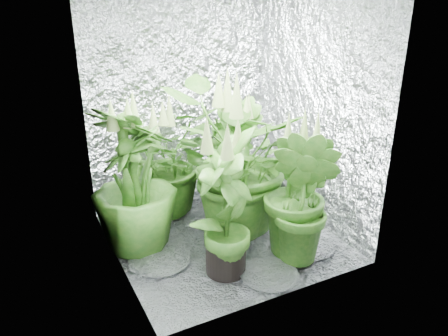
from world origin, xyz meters
TOP-DOWN VIEW (x-y plane):
  - ground at (0.00, 0.00)m, footprint 1.60×1.60m
  - walls at (0.00, 0.00)m, footprint 1.62×1.62m
  - plant_a at (-0.22, 0.58)m, footprint 1.01×1.01m
  - plant_b at (0.26, 0.56)m, footprint 0.57×0.57m
  - plant_c at (0.30, 0.34)m, footprint 0.56×0.56m
  - plant_d at (-0.62, 0.14)m, footprint 0.84×0.84m
  - plant_e at (0.15, -0.00)m, footprint 1.45×1.45m
  - plant_f at (-0.18, -0.41)m, footprint 0.66×0.66m
  - plant_g at (0.34, -0.50)m, footprint 0.66×0.66m
  - circulation_fan at (0.61, 0.17)m, footprint 0.18×0.29m
  - plant_label at (0.40, -0.53)m, footprint 0.05×0.03m

SIDE VIEW (x-z plane):
  - ground at x=0.00m, z-range 0.00..0.00m
  - circulation_fan at x=0.61m, z-range -0.03..0.32m
  - plant_label at x=0.40m, z-range 0.26..0.34m
  - plant_b at x=0.26m, z-range -0.04..0.84m
  - plant_a at x=-0.22m, z-range -0.03..0.98m
  - plant_c at x=0.30m, z-range -0.03..1.01m
  - plant_g at x=0.34m, z-range -0.04..1.02m
  - plant_f at x=-0.18m, z-range -0.04..1.05m
  - plant_d at x=-0.62m, z-range -0.04..1.13m
  - plant_e at x=0.15m, z-range -0.03..1.25m
  - walls at x=0.00m, z-range 0.00..2.00m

